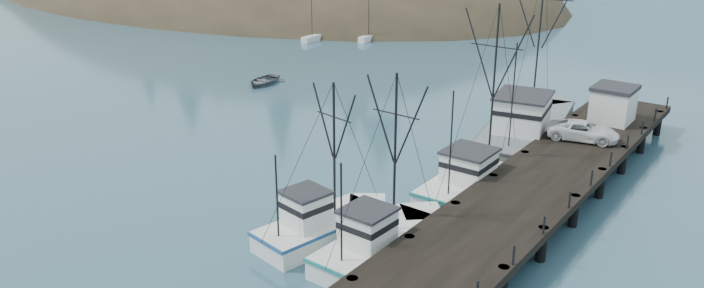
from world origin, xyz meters
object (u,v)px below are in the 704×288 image
object	(u,v)px
trawler_near	(383,242)
motorboat	(263,84)
pier	(533,189)
trawler_mid	(324,225)
work_vessel	(526,128)
pier_shed	(613,104)
pickup_truck	(583,131)
trawler_far	(480,178)

from	to	relation	value
trawler_near	motorboat	size ratio (longest dim) A/B	2.18
pier	trawler_mid	xyz separation A→B (m)	(-8.39, -9.75, -0.87)
work_vessel	pier_shed	distance (m)	6.68
trawler_near	pier_shed	xyz separation A→B (m)	(4.71, 24.57, 2.60)
work_vessel	pickup_truck	distance (m)	5.74
pier	motorboat	bearing A→B (deg)	159.36
pier	work_vessel	distance (m)	13.06
trawler_near	pickup_truck	size ratio (longest dim) A/B	2.11
pier	motorboat	distance (m)	36.45
trawler_mid	trawler_far	distance (m)	12.13
motorboat	pier	bearing A→B (deg)	-33.31
trawler_near	pickup_truck	world-z (taller)	trawler_near
pier	pier_shed	xyz separation A→B (m)	(0.15, 15.12, 1.73)
trawler_near	trawler_far	size ratio (longest dim) A/B	0.83
work_vessel	motorboat	xyz separation A→B (m)	(-28.79, 0.91, -1.23)
trawler_near	pickup_truck	bearing A→B (deg)	77.24
pier	work_vessel	world-z (taller)	work_vessel
trawler_far	pickup_truck	size ratio (longest dim) A/B	2.54
trawler_far	motorboat	world-z (taller)	trawler_far
motorboat	trawler_near	bearing A→B (deg)	-49.73
trawler_near	trawler_far	distance (m)	11.12
trawler_mid	pier_shed	distance (m)	26.42
pier_shed	pier	bearing A→B (deg)	-90.58
pier_shed	motorboat	world-z (taller)	pier_shed
pier	trawler_near	bearing A→B (deg)	-115.74
pier	pickup_truck	xyz separation A→B (m)	(-0.23, 9.64, 0.99)
pier_shed	pickup_truck	xyz separation A→B (m)	(-0.39, -5.48, -0.74)
trawler_mid	trawler_near	bearing A→B (deg)	4.40
pier_shed	pickup_truck	distance (m)	5.55
pier_shed	trawler_near	bearing A→B (deg)	-100.85
pier	trawler_mid	world-z (taller)	trawler_mid
trawler_far	work_vessel	size ratio (longest dim) A/B	0.71
work_vessel	pickup_truck	xyz separation A→B (m)	(5.06, -2.29, 1.45)
trawler_near	work_vessel	bearing A→B (deg)	91.97
pier	trawler_near	world-z (taller)	trawler_near
trawler_near	trawler_far	xyz separation A→B (m)	(0.29, 11.12, 0.00)
pier	trawler_near	xyz separation A→B (m)	(-4.56, -9.45, -0.87)
pier	motorboat	size ratio (longest dim) A/B	9.28
trawler_near	pier_shed	bearing A→B (deg)	79.15
trawler_mid	pier_shed	world-z (taller)	trawler_mid
pickup_truck	trawler_far	bearing A→B (deg)	140.12
trawler_far	pier_shed	bearing A→B (deg)	71.82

